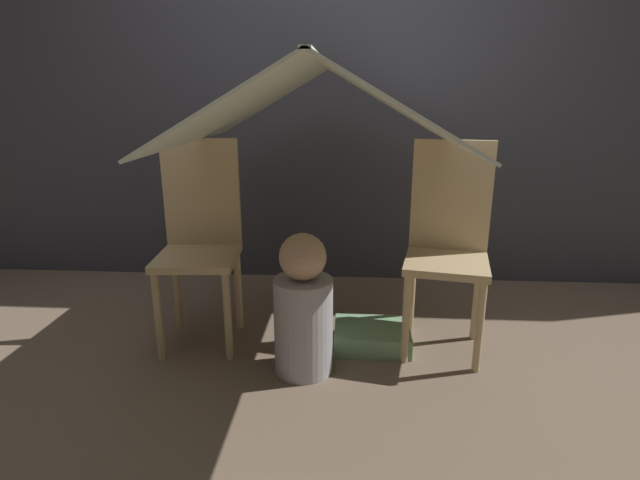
# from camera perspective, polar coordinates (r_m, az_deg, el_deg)

# --- Properties ---
(ground_plane) EXTENTS (8.80, 8.80, 0.00)m
(ground_plane) POSITION_cam_1_polar(r_m,az_deg,el_deg) (2.51, -0.09, -12.64)
(ground_plane) COLOR #7A6651
(wall_back) EXTENTS (7.00, 0.05, 2.50)m
(wall_back) POSITION_cam_1_polar(r_m,az_deg,el_deg) (3.26, 1.19, 17.00)
(wall_back) COLOR #3D3D47
(wall_back) RESTS_ON ground_plane
(chair_left) EXTENTS (0.41, 0.41, 1.01)m
(chair_left) POSITION_cam_1_polar(r_m,az_deg,el_deg) (2.54, -13.56, 0.51)
(chair_left) COLOR #D1B27F
(chair_left) RESTS_ON ground_plane
(chair_right) EXTENTS (0.45, 0.45, 1.01)m
(chair_right) POSITION_cam_1_polar(r_m,az_deg,el_deg) (2.47, 14.42, 0.00)
(chair_right) COLOR #D1B27F
(chair_right) RESTS_ON ground_plane
(sheet_canopy) EXTENTS (1.20, 1.41, 0.35)m
(sheet_canopy) POSITION_cam_1_polar(r_m,az_deg,el_deg) (2.25, 0.00, 15.56)
(sheet_canopy) COLOR silver
(person_front) EXTENTS (0.26, 0.26, 0.65)m
(person_front) POSITION_cam_1_polar(r_m,az_deg,el_deg) (2.23, -1.92, -8.09)
(person_front) COLOR #B2B2B7
(person_front) RESTS_ON ground_plane
(floor_cushion) EXTENTS (0.37, 0.30, 0.10)m
(floor_cushion) POSITION_cam_1_polar(r_m,az_deg,el_deg) (2.56, 5.94, -10.88)
(floor_cushion) COLOR #7FB27F
(floor_cushion) RESTS_ON ground_plane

